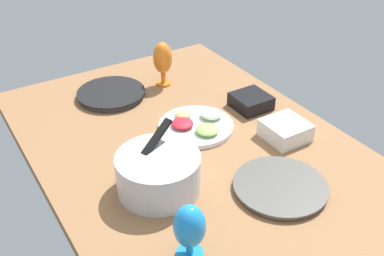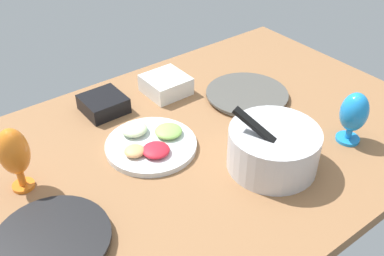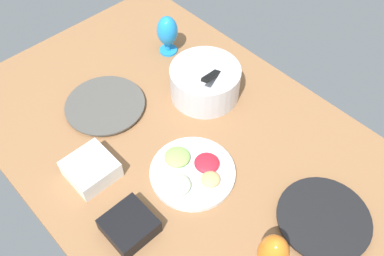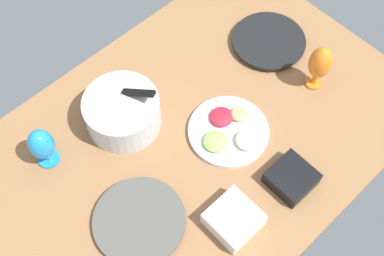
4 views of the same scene
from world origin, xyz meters
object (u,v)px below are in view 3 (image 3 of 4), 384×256
Objects in this scene: square_bowl_black at (129,225)px; hurricane_glass_blue at (167,32)px; fruit_platter at (192,172)px; square_bowl_white at (91,168)px; dinner_plate_left at (105,106)px; hurricane_glass_orange at (273,254)px; mixing_bowl at (205,81)px; dinner_plate_right at (323,219)px.

hurricane_glass_blue is at bearing 130.76° from square_bowl_black.
square_bowl_white reaches higher than fruit_platter.
dinner_plate_left is 1.51× the size of hurricane_glass_orange.
mixing_bowl is 60.55cm from square_bowl_black.
dinner_plate_left is 39.51cm from hurricane_glass_blue.
hurricane_glass_orange is (-1.72, -23.88, 10.54)cm from dinner_plate_right.
square_bowl_black is at bearing -49.24° from hurricane_glass_blue.
hurricane_glass_blue is 65.19cm from square_bowl_white.
mixing_bowl is 28.64cm from hurricane_glass_blue.
square_bowl_black is (-35.83, -20.12, -8.85)cm from hurricane_glass_orange.
hurricane_glass_blue is (-90.20, 17.09, 8.53)cm from dinner_plate_right.
hurricane_glass_blue is at bearing 101.64° from dinner_plate_left.
hurricane_glass_orange reaches higher than square_bowl_white.
mixing_bowl is 1.78× the size of square_bowl_white.
hurricane_glass_blue is 80.95cm from square_bowl_black.
hurricane_glass_orange reaches higher than mixing_bowl.
fruit_platter is at bearing -34.06° from hurricane_glass_blue.
mixing_bowl is at bearing 169.91° from dinner_plate_right.
dinner_plate_left is at bearing 152.49° from square_bowl_black.
hurricane_glass_orange is 1.43× the size of square_bowl_black.
hurricane_glass_orange is 1.34× the size of square_bowl_white.
square_bowl_white is at bearing -88.86° from mixing_bowl.
dinner_plate_left is 1.13× the size of mixing_bowl.
dinner_plate_left is at bearing -175.73° from fruit_platter.
hurricane_glass_blue is 1.16× the size of square_bowl_white.
square_bowl_white is at bearing -163.97° from hurricane_glass_orange.
hurricane_glass_orange is (80.72, -3.26, 10.88)cm from dinner_plate_left.
square_bowl_white is 1.07× the size of square_bowl_black.
square_bowl_white is 23.99cm from square_bowl_black.
hurricane_glass_blue is 1.24× the size of square_bowl_black.
mixing_bowl reaches higher than square_bowl_white.
dinner_plate_left is at bearing -78.36° from hurricane_glass_blue.
square_bowl_black reaches higher than dinner_plate_left.
dinner_plate_left is 37.97cm from mixing_bowl.
square_bowl_black reaches higher than dinner_plate_right.
dinner_plate_right is at bearing 85.89° from hurricane_glass_orange.
hurricane_glass_blue reaches higher than dinner_plate_right.
square_bowl_white is at bearing -44.03° from dinner_plate_left.
fruit_platter is 2.05× the size of square_bowl_black.
mixing_bowl is at bearing 57.70° from dinner_plate_left.
dinner_plate_right is 1.45× the size of hurricane_glass_orange.
dinner_plate_left is at bearing 177.69° from hurricane_glass_orange.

